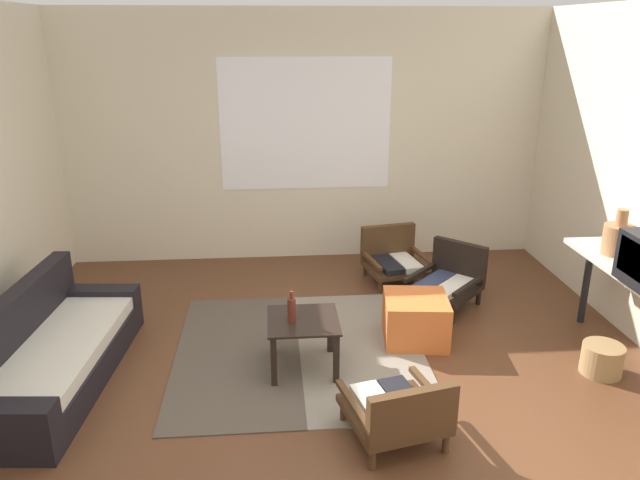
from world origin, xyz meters
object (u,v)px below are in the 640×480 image
Objects in this scene: coffee_table at (303,330)px; wicker_basket at (602,359)px; ottoman_orange at (415,319)px; armchair_by_window at (393,257)px; glass_bottle at (292,309)px; clay_vase at (619,238)px; armchair_striped_foreground at (398,411)px; couch at (49,355)px; armchair_corner at (449,279)px.

coffee_table is 1.76× the size of wicker_basket.
ottoman_orange is 1.69× the size of wicker_basket.
glass_bottle is (-1.12, -1.73, 0.28)m from armchair_by_window.
glass_bottle is at bearing -174.49° from clay_vase.
glass_bottle is (-0.62, 0.91, 0.29)m from armchair_striped_foreground.
clay_vase is 1.22× the size of wicker_basket.
couch is at bearing 179.85° from glass_bottle.
glass_bottle is at bearing -122.93° from armchair_by_window.
couch is 6.40× the size of wicker_basket.
coffee_table is 1.08m from armchair_striped_foreground.
armchair_by_window is 2.08m from glass_bottle.
coffee_table is 1.03m from ottoman_orange.
armchair_corner is 0.82m from ottoman_orange.
ottoman_orange reaches higher than wicker_basket.
armchair_corner is 2.67× the size of wicker_basket.
armchair_striped_foreground is at bearing -158.42° from wicker_basket.
couch is 2.85m from ottoman_orange.
armchair_by_window reaches higher than coffee_table.
clay_vase is (1.56, -0.15, 0.72)m from ottoman_orange.
ottoman_orange is 1.39× the size of clay_vase.
armchair_striped_foreground is 2.29× the size of wicker_basket.
armchair_striped_foreground is at bearing -60.15° from coffee_table.
clay_vase is at bearing -36.98° from armchair_corner.
armchair_by_window is 2.20m from clay_vase.
ottoman_orange is at bearing -93.34° from armchair_by_window.
coffee_table is 0.66× the size of armchair_corner.
couch is 3.38m from armchair_by_window.
coffee_table is at bearing -143.98° from armchair_corner.
armchair_corner reaches higher than coffee_table.
clay_vase is (2.52, 0.22, 0.58)m from coffee_table.
couch is at bearing -179.24° from coffee_table.
clay_vase is 0.97m from wicker_basket.
ottoman_orange is (2.82, 0.40, -0.02)m from couch.
couch is 2.40× the size of armchair_corner.
ottoman_orange is 1.16m from glass_bottle.
clay_vase is at bearing 60.49° from wicker_basket.
wicker_basket is at bearing -58.26° from armchair_by_window.
armchair_striped_foreground is 1.14m from glass_bottle.
armchair_striped_foreground is (-0.50, -2.63, -0.00)m from armchair_by_window.
couch is at bearing -176.78° from clay_vase.
clay_vase is at bearing -44.90° from armchair_by_window.
ottoman_orange is (-0.08, -1.33, -0.04)m from armchair_by_window.
clay_vase reaches higher than ottoman_orange.
glass_bottle reaches higher than ottoman_orange.
glass_bottle is at bearing -161.11° from coffee_table.
clay_vase reaches higher than coffee_table.
armchair_by_window is at bearing 30.72° from couch.
glass_bottle is (-1.04, -0.40, 0.32)m from ottoman_orange.
coffee_table is 2.18× the size of glass_bottle.
coffee_table is at bearing -158.81° from ottoman_orange.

